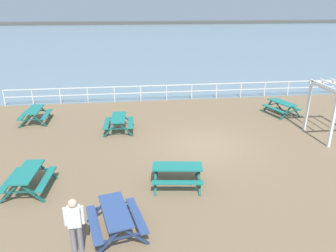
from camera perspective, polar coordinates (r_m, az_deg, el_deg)
The scene contains 11 objects.
ground_plane at distance 15.31m, azimuth 6.60°, elevation -3.76°, with size 30.00×24.00×0.20m, color #846B4C.
sea_band at distance 66.62m, azimuth -4.43°, elevation 15.49°, with size 142.00×90.00×0.01m, color gray.
distant_shoreline at distance 109.47m, azimuth -5.74°, elevation 17.57°, with size 142.00×6.00×1.80m, color #4C4C47.
seaward_railing at distance 22.22m, azimuth 2.00°, elevation 6.55°, with size 23.07×0.07×1.08m.
picnic_table_near_left at distance 20.38m, azimuth 19.58°, elevation 3.53°, with size 1.95×2.15×0.80m.
picnic_table_near_right at distance 16.85m, azimuth -8.75°, elevation 1.00°, with size 1.61×1.86×0.80m.
picnic_table_mid_centre at distance 12.46m, azimuth -23.66°, elevation -8.12°, with size 1.66×1.91×0.80m.
picnic_table_far_left at distance 11.78m, azimuth 1.66°, elevation -7.90°, with size 1.99×1.75×0.80m.
picnic_table_far_right at distance 9.65m, azimuth -9.30°, elevation -15.43°, with size 1.86×2.08×0.80m.
picnic_table_seaward at distance 19.39m, azimuth -22.60°, elevation 2.26°, with size 1.55×1.81×0.80m.
visitor at distance 9.01m, azimuth -16.24°, elevation -16.19°, with size 0.53×0.23×1.66m.
Camera 1 is at (-3.50, -13.48, 6.26)m, focal length 34.30 mm.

